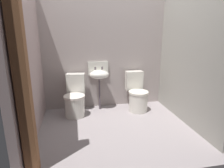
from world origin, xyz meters
name	(u,v)px	position (x,y,z in m)	size (l,w,h in m)	color
ground_plane	(115,129)	(0.00, 0.00, -0.04)	(2.93, 2.45, 0.08)	gray
wall_back	(104,51)	(0.00, 1.07, 1.21)	(2.93, 0.10, 2.41)	#9E928E
wall_left	(27,59)	(-1.32, 0.10, 1.21)	(0.10, 2.25, 2.41)	#A48C8B
wall_right	(187,55)	(1.32, 0.10, 1.21)	(0.10, 2.25, 2.41)	#9B988F
wooden_door_post	(21,71)	(-1.18, -0.87, 1.21)	(0.14, 0.14, 2.41)	brown
toilet_left	(75,99)	(-0.65, 0.67, 0.32)	(0.46, 0.64, 0.78)	silver
toilet_right	(137,95)	(0.61, 0.67, 0.32)	(0.41, 0.60, 0.78)	silver
sink	(99,74)	(-0.15, 0.86, 0.75)	(0.42, 0.34, 0.99)	#554A52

